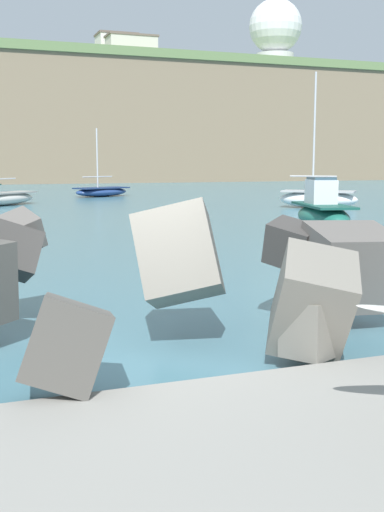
% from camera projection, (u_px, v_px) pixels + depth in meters
% --- Properties ---
extents(ground_plane, '(400.00, 400.00, 0.00)m').
position_uv_depth(ground_plane, '(132.00, 358.00, 9.35)').
color(ground_plane, '#42707F').
extents(walkway_path, '(48.00, 4.40, 0.24)m').
position_uv_depth(walkway_path, '(248.00, 475.00, 5.62)').
color(walkway_path, gray).
rests_on(walkway_path, ground).
extents(breakwater_jetty, '(32.09, 7.55, 2.34)m').
position_uv_depth(breakwater_jetty, '(91.00, 279.00, 9.89)').
color(breakwater_jetty, slate).
rests_on(breakwater_jetty, ground).
extents(boat_near_left, '(5.15, 5.02, 8.36)m').
position_uv_depth(boat_near_left, '(3.00, 198.00, 42.13)').
color(boat_near_left, beige).
rests_on(boat_near_left, ground).
extents(boat_near_centre, '(5.42, 4.00, 5.61)m').
position_uv_depth(boat_near_centre, '(101.00, 191.00, 53.01)').
color(boat_near_centre, navy).
rests_on(boat_near_centre, ground).
extents(boat_mid_right, '(4.89, 4.57, 8.32)m').
position_uv_depth(boat_mid_right, '(318.00, 198.00, 39.69)').
color(boat_mid_right, white).
rests_on(boat_mid_right, ground).
extents(boat_far_left, '(2.84, 4.98, 2.23)m').
position_uv_depth(boat_far_left, '(323.00, 212.00, 27.16)').
color(boat_far_left, '#1E6656').
rests_on(boat_far_left, ground).
extents(headland_bluff, '(101.08, 38.65, 18.10)m').
position_uv_depth(headland_bluff, '(107.00, 124.00, 103.69)').
color(headland_bluff, '#847056').
rests_on(headland_bluff, ground).
extents(radar_dome, '(8.98, 8.98, 12.10)m').
position_uv_depth(radar_dome, '(275.00, 32.00, 107.96)').
color(radar_dome, silver).
rests_on(radar_dome, headland_bluff).
extents(station_building_west, '(6.37, 4.85, 5.16)m').
position_uv_depth(station_building_west, '(116.00, 50.00, 102.40)').
color(station_building_west, silver).
rests_on(station_building_west, headland_bluff).
extents(station_building_central, '(7.67, 4.34, 3.92)m').
position_uv_depth(station_building_central, '(131.00, 49.00, 97.30)').
color(station_building_central, beige).
rests_on(station_building_central, headland_bluff).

